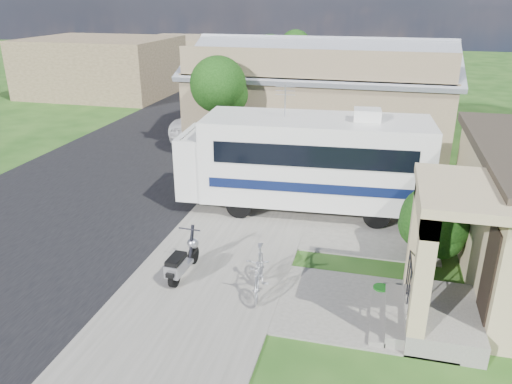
% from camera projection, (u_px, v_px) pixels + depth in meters
% --- Properties ---
extents(ground, '(120.00, 120.00, 0.00)m').
position_uv_depth(ground, '(251.00, 272.00, 13.42)').
color(ground, '#173E10').
extents(street_slab, '(9.00, 80.00, 0.02)m').
position_uv_depth(street_slab, '(154.00, 148.00, 24.12)').
color(street_slab, black).
rests_on(street_slab, ground).
extents(sidewalk_slab, '(4.00, 80.00, 0.06)m').
position_uv_depth(sidewalk_slab, '(286.00, 158.00, 22.64)').
color(sidewalk_slab, '#615E57').
rests_on(sidewalk_slab, ground).
extents(driveway_slab, '(7.00, 6.00, 0.05)m').
position_uv_depth(driveway_slab, '(327.00, 211.00, 17.12)').
color(driveway_slab, '#615E57').
rests_on(driveway_slab, ground).
extents(walk_slab, '(4.00, 3.00, 0.05)m').
position_uv_depth(walk_slab, '(363.00, 308.00, 11.83)').
color(walk_slab, '#615E57').
rests_on(walk_slab, ground).
extents(warehouse, '(12.50, 8.40, 5.04)m').
position_uv_depth(warehouse, '(321.00, 99.00, 25.26)').
color(warehouse, '#78674B').
rests_on(warehouse, ground).
extents(distant_bldg_far, '(10.00, 8.00, 4.00)m').
position_uv_depth(distant_bldg_far, '(102.00, 66.00, 36.34)').
color(distant_bldg_far, brown).
rests_on(distant_bldg_far, ground).
extents(distant_bldg_near, '(8.00, 7.00, 3.20)m').
position_uv_depth(distant_bldg_near, '(188.00, 55.00, 46.84)').
color(distant_bldg_near, '#78674B').
rests_on(distant_bldg_near, ground).
extents(street_tree_a, '(2.44, 2.40, 4.58)m').
position_uv_depth(street_tree_a, '(221.00, 87.00, 21.20)').
color(street_tree_a, black).
rests_on(street_tree_a, ground).
extents(street_tree_b, '(2.44, 2.40, 4.73)m').
position_uv_depth(street_tree_b, '(272.00, 57.00, 30.15)').
color(street_tree_b, black).
rests_on(street_tree_b, ground).
extents(street_tree_c, '(2.44, 2.40, 4.42)m').
position_uv_depth(street_tree_c, '(297.00, 47.00, 38.36)').
color(street_tree_c, black).
rests_on(street_tree_c, ground).
extents(motorhome, '(8.36, 3.14, 4.21)m').
position_uv_depth(motorhome, '(306.00, 159.00, 16.67)').
color(motorhome, silver).
rests_on(motorhome, ground).
extents(shrub, '(2.12, 2.02, 2.60)m').
position_uv_depth(shrub, '(438.00, 216.00, 13.58)').
color(shrub, black).
rests_on(shrub, ground).
extents(scooter, '(0.61, 1.75, 1.15)m').
position_uv_depth(scooter, '(182.00, 261.00, 12.92)').
color(scooter, black).
rests_on(scooter, ground).
extents(bicycle, '(0.81, 1.96, 1.14)m').
position_uv_depth(bicycle, '(259.00, 273.00, 12.27)').
color(bicycle, '#A1A1A8').
rests_on(bicycle, ground).
extents(pickup_truck, '(2.98, 5.71, 1.54)m').
position_uv_depth(pickup_truck, '(206.00, 120.00, 26.18)').
color(pickup_truck, white).
rests_on(pickup_truck, ground).
extents(van, '(2.45, 5.91, 1.71)m').
position_uv_depth(van, '(234.00, 93.00, 32.98)').
color(van, white).
rests_on(van, ground).
extents(garden_hose, '(0.38, 0.38, 0.17)m').
position_uv_depth(garden_hose, '(381.00, 291.00, 12.41)').
color(garden_hose, '#125A13').
rests_on(garden_hose, ground).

